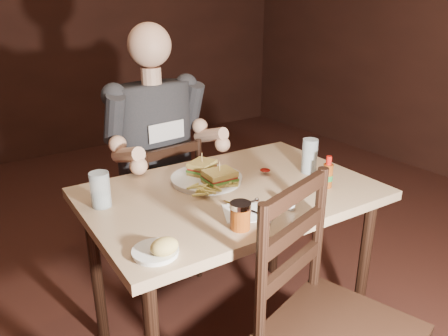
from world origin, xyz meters
TOP-DOWN VIEW (x-y plane):
  - room_shell at (0.00, 0.00)m, footprint 7.00×7.00m
  - main_table at (0.23, 0.33)m, footprint 1.20×0.83m
  - chair_far at (0.20, 0.98)m, footprint 0.42×0.45m
  - chair_near at (0.22, -0.30)m, footprint 0.56×0.59m
  - diner at (0.20, 0.93)m, footprint 0.60×0.49m
  - dinner_plate at (0.19, 0.46)m, footprint 0.31×0.31m
  - sandwich_left at (0.20, 0.37)m, footprint 0.13×0.11m
  - sandwich_right at (0.20, 0.51)m, footprint 0.14×0.13m
  - fries_pile at (0.14, 0.35)m, footprint 0.26×0.18m
  - ketchup_dollop at (0.45, 0.38)m, footprint 0.05×0.05m
  - glass_left at (-0.26, 0.49)m, footprint 0.08×0.08m
  - glass_right at (0.63, 0.29)m, footprint 0.07×0.07m
  - hot_sauce at (0.58, 0.13)m, footprint 0.04×0.04m
  - salt_shaker at (0.31, 0.06)m, footprint 0.03×0.03m
  - syrup_dispenser at (0.07, 0.05)m, footprint 0.08×0.08m
  - napkin at (0.15, 0.13)m, footprint 0.21×0.21m
  - knife at (0.16, 0.14)m, footprint 0.08×0.23m
  - fork at (0.21, 0.06)m, footprint 0.11×0.12m
  - side_plate at (-0.25, 0.07)m, footprint 0.15×0.15m
  - bread_roll at (-0.23, 0.04)m, footprint 0.09×0.08m

SIDE VIEW (x-z plane):
  - chair_far at x=0.20m, z-range 0.00..0.84m
  - chair_near at x=0.22m, z-range 0.00..0.97m
  - main_table at x=0.23m, z-range 0.30..1.07m
  - napkin at x=0.15m, z-range 0.77..0.77m
  - side_plate at x=-0.25m, z-range 0.77..0.78m
  - fork at x=0.21m, z-range 0.77..0.78m
  - knife at x=0.16m, z-range 0.77..0.78m
  - dinner_plate at x=0.19m, z-range 0.77..0.79m
  - ketchup_dollop at x=0.45m, z-range 0.79..0.80m
  - salt_shaker at x=0.31m, z-range 0.77..0.83m
  - fries_pile at x=0.14m, z-range 0.79..0.82m
  - bread_roll at x=-0.23m, z-range 0.78..0.83m
  - syrup_dispenser at x=0.07m, z-range 0.77..0.87m
  - sandwich_right at x=0.20m, z-range 0.79..0.88m
  - glass_left at x=-0.26m, z-range 0.77..0.91m
  - hot_sauce at x=0.58m, z-range 0.77..0.91m
  - sandwich_left at x=0.20m, z-range 0.79..0.89m
  - glass_right at x=0.63m, z-range 0.77..0.93m
  - diner at x=0.20m, z-range 0.43..1.41m
  - room_shell at x=0.00m, z-range -2.10..4.90m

